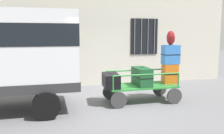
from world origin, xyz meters
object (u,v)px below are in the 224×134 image
(suitcase_center_bottom, at_px, (170,74))
(suitcase_center_middle, at_px, (171,55))
(suitcase_midleft_bottom, at_px, (142,76))
(luggage_cart, at_px, (141,89))
(backpack, at_px, (171,38))
(suitcase_left_bottom, at_px, (111,80))

(suitcase_center_bottom, xyz_separation_m, suitcase_center_middle, (0.00, -0.01, 0.62))
(suitcase_midleft_bottom, bearing_deg, suitcase_center_middle, 3.25)
(suitcase_center_bottom, bearing_deg, luggage_cart, -178.43)
(suitcase_center_middle, bearing_deg, suitcase_midleft_bottom, -176.75)
(luggage_cart, distance_m, suitcase_center_bottom, 1.08)
(luggage_cart, distance_m, backpack, 1.84)
(luggage_cart, relative_size, suitcase_center_bottom, 3.55)
(suitcase_left_bottom, height_order, backpack, backpack)
(backpack, bearing_deg, suitcase_midleft_bottom, -179.62)
(luggage_cart, bearing_deg, suitcase_center_middle, 1.23)
(suitcase_center_bottom, distance_m, suitcase_center_middle, 0.62)
(luggage_cart, xyz_separation_m, suitcase_center_bottom, (0.99, 0.03, 0.43))
(suitcase_center_bottom, height_order, suitcase_center_middle, suitcase_center_middle)
(suitcase_midleft_bottom, bearing_deg, luggage_cart, 90.00)
(suitcase_center_bottom, xyz_separation_m, backpack, (-0.04, -0.06, 1.15))
(suitcase_midleft_bottom, height_order, suitcase_center_bottom, suitcase_center_bottom)
(suitcase_left_bottom, relative_size, suitcase_midleft_bottom, 1.04)
(suitcase_center_bottom, relative_size, suitcase_center_middle, 1.03)
(suitcase_center_middle, height_order, backpack, backpack)
(suitcase_left_bottom, xyz_separation_m, backpack, (1.94, 0.01, 1.26))
(suitcase_left_bottom, bearing_deg, suitcase_midleft_bottom, 0.23)
(suitcase_center_middle, xyz_separation_m, backpack, (-0.04, -0.05, 0.53))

